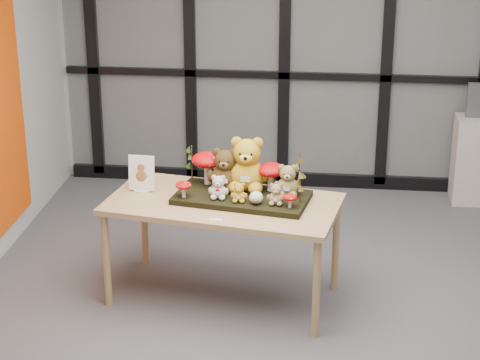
# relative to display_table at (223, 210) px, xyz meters

# --- Properties ---
(floor) EXTENTS (5.00, 5.00, 0.00)m
(floor) POSITION_rel_display_table_xyz_m (0.72, -0.24, -0.66)
(floor) COLOR #58575D
(floor) RESTS_ON ground
(room_shell) EXTENTS (5.00, 5.00, 5.00)m
(room_shell) POSITION_rel_display_table_xyz_m (0.72, -0.24, 1.02)
(room_shell) COLOR #ACAAA2
(room_shell) RESTS_ON floor
(glass_partition) EXTENTS (4.90, 0.06, 2.78)m
(glass_partition) POSITION_rel_display_table_xyz_m (0.72, 2.23, 0.76)
(glass_partition) COLOR #2D383F
(glass_partition) RESTS_ON floor
(display_table) EXTENTS (1.66, 1.03, 0.72)m
(display_table) POSITION_rel_display_table_xyz_m (0.00, 0.00, 0.00)
(display_table) COLOR #A57F5A
(display_table) RESTS_ON floor
(diorama_tray) EXTENTS (0.95, 0.59, 0.04)m
(diorama_tray) POSITION_rel_display_table_xyz_m (0.12, 0.04, 0.09)
(diorama_tray) COLOR black
(diorama_tray) RESTS_ON display_table
(bear_pooh_yellow) EXTENTS (0.36, 0.34, 0.41)m
(bear_pooh_yellow) POSITION_rel_display_table_xyz_m (0.15, 0.15, 0.31)
(bear_pooh_yellow) COLOR gold
(bear_pooh_yellow) RESTS_ON diorama_tray
(bear_brown_medium) EXTENTS (0.28, 0.26, 0.32)m
(bear_brown_medium) POSITION_rel_display_table_xyz_m (-0.00, 0.14, 0.27)
(bear_brown_medium) COLOR #432D13
(bear_brown_medium) RESTS_ON diorama_tray
(bear_tan_back) EXTENTS (0.21, 0.20, 0.24)m
(bear_tan_back) POSITION_rel_display_table_xyz_m (0.43, 0.07, 0.23)
(bear_tan_back) COLOR olive
(bear_tan_back) RESTS_ON diorama_tray
(bear_small_yellow) EXTENTS (0.13, 0.12, 0.15)m
(bear_small_yellow) POSITION_rel_display_table_xyz_m (0.12, -0.08, 0.18)
(bear_small_yellow) COLOR gold
(bear_small_yellow) RESTS_ON diorama_tray
(bear_white_bow) EXTENTS (0.16, 0.15, 0.18)m
(bear_white_bow) POSITION_rel_display_table_xyz_m (-0.02, -0.03, 0.19)
(bear_white_bow) COLOR silver
(bear_white_bow) RESTS_ON diorama_tray
(bear_beige_small) EXTENTS (0.14, 0.13, 0.16)m
(bear_beige_small) POSITION_rel_display_table_xyz_m (0.36, -0.10, 0.18)
(bear_beige_small) COLOR #987D50
(bear_beige_small) RESTS_ON diorama_tray
(plush_cream_hedgehog) EXTENTS (0.08, 0.07, 0.09)m
(plush_cream_hedgehog) POSITION_rel_display_table_xyz_m (0.23, -0.10, 0.15)
(plush_cream_hedgehog) COLOR #F0E6CD
(plush_cream_hedgehog) RESTS_ON diorama_tray
(mushroom_back_left) EXTENTS (0.22, 0.22, 0.25)m
(mushroom_back_left) POSITION_rel_display_table_xyz_m (-0.13, 0.22, 0.23)
(mushroom_back_left) COLOR #A70507
(mushroom_back_left) RESTS_ON diorama_tray
(mushroom_back_right) EXTENTS (0.19, 0.19, 0.22)m
(mushroom_back_right) POSITION_rel_display_table_xyz_m (0.31, 0.14, 0.21)
(mushroom_back_right) COLOR #A70507
(mushroom_back_right) RESTS_ON diorama_tray
(mushroom_front_left) EXTENTS (0.11, 0.11, 0.12)m
(mushroom_front_left) POSITION_rel_display_table_xyz_m (-0.26, -0.05, 0.16)
(mushroom_front_left) COLOR #A70507
(mushroom_front_left) RESTS_ON diorama_tray
(mushroom_front_right) EXTENTS (0.09, 0.09, 0.10)m
(mushroom_front_right) POSITION_rel_display_table_xyz_m (0.46, -0.15, 0.16)
(mushroom_front_right) COLOR #A70507
(mushroom_front_right) RESTS_ON diorama_tray
(sprig_green_far_left) EXTENTS (0.05, 0.05, 0.28)m
(sprig_green_far_left) POSITION_rel_display_table_xyz_m (-0.24, 0.22, 0.24)
(sprig_green_far_left) COLOR #18370C
(sprig_green_far_left) RESTS_ON diorama_tray
(sprig_green_mid_left) EXTENTS (0.05, 0.05, 0.22)m
(sprig_green_mid_left) POSITION_rel_display_table_xyz_m (-0.11, 0.24, 0.22)
(sprig_green_mid_left) COLOR #18370C
(sprig_green_mid_left) RESTS_ON diorama_tray
(sprig_dry_far_right) EXTENTS (0.05, 0.05, 0.30)m
(sprig_dry_far_right) POSITION_rel_display_table_xyz_m (0.51, 0.07, 0.25)
(sprig_dry_far_right) COLOR brown
(sprig_dry_far_right) RESTS_ON diorama_tray
(sprig_dry_mid_right) EXTENTS (0.05, 0.05, 0.22)m
(sprig_dry_mid_right) POSITION_rel_display_table_xyz_m (0.52, -0.05, 0.22)
(sprig_dry_mid_right) COLOR brown
(sprig_dry_mid_right) RESTS_ON diorama_tray
(sprig_green_centre) EXTENTS (0.05, 0.05, 0.17)m
(sprig_green_centre) POSITION_rel_display_table_xyz_m (0.09, 0.22, 0.19)
(sprig_green_centre) COLOR #18370C
(sprig_green_centre) RESTS_ON diorama_tray
(sign_holder) EXTENTS (0.18, 0.06, 0.26)m
(sign_holder) POSITION_rel_display_table_xyz_m (-0.58, 0.12, 0.18)
(sign_holder) COLOR silver
(sign_holder) RESTS_ON display_table
(label_card) EXTENTS (0.09, 0.03, 0.00)m
(label_card) POSITION_rel_display_table_xyz_m (-0.01, -0.31, 0.07)
(label_card) COLOR white
(label_card) RESTS_ON display_table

